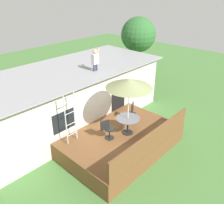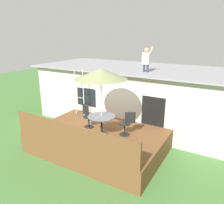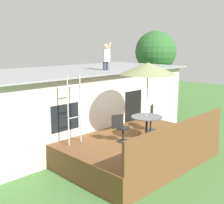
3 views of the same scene
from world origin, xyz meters
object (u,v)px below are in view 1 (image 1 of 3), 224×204
Objects in this scene: patio_table at (128,121)px; patio_chair_right at (132,113)px; backyard_tree at (138,35)px; step_ladder at (71,118)px; person_figure at (95,59)px; patio_umbrella at (129,83)px; patio_chair_left at (108,129)px.

patio_chair_right is at bearing 28.31° from patio_table.
patio_chair_right is 0.20× the size of backyard_tree.
step_ladder is at bearing -158.16° from backyard_tree.
patio_table is at bearing -103.83° from person_figure.
patio_umbrella is 2.76× the size of patio_chair_left.
patio_chair_left is 1.74m from patio_chair_right.
patio_chair_left is (1.15, -0.94, -0.64)m from step_ladder.
patio_table is 0.41× the size of patio_umbrella.
step_ladder is (-2.04, 1.28, -1.25)m from patio_umbrella.
patio_table is 8.76m from backyard_tree.
step_ladder is at bearing 148.01° from patio_table.
patio_chair_right is (0.84, 0.45, -1.89)m from patio_umbrella.
patio_chair_right is (1.73, 0.12, 0.00)m from patio_chair_left.
backyard_tree is at bearing 19.52° from person_figure.
patio_umbrella is 2.29× the size of person_figure.
patio_umbrella is 2.71m from step_ladder.
patio_table is 0.96m from patio_chair_right.
step_ladder is at bearing 160.75° from patio_chair_left.
backyard_tree is (7.87, 4.56, 2.18)m from patio_chair_left.
patio_chair_left is 9.36m from backyard_tree.
patio_table is 3.45m from person_figure.
backyard_tree reaches higher than patio_chair_left.
patio_table is 1.13× the size of patio_chair_right.
step_ladder is at bearing 148.01° from patio_umbrella.
patio_chair_left is 0.20× the size of backyard_tree.
patio_chair_right is (2.88, -0.82, -0.64)m from step_ladder.
patio_chair_left is at bearing 159.73° from patio_table.
patio_chair_left is at bearing 159.73° from patio_umbrella.
backyard_tree is (6.14, 4.44, 2.18)m from patio_chair_right.
backyard_tree is (6.98, 4.89, 2.06)m from patio_table.
backyard_tree is at bearing 50.34° from patio_chair_left.
step_ladder reaches higher than patio_chair_left.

